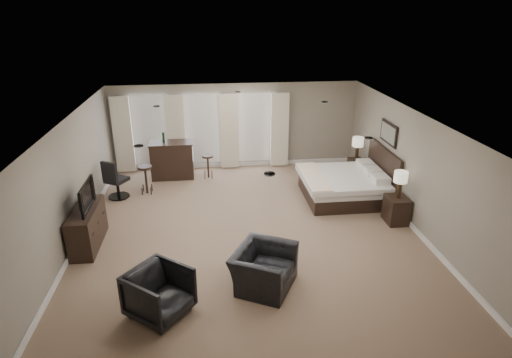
{
  "coord_description": "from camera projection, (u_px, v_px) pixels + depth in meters",
  "views": [
    {
      "loc": [
        -0.82,
        -8.5,
        4.79
      ],
      "look_at": [
        0.2,
        0.4,
        1.1
      ],
      "focal_mm": 30.0,
      "sensor_mm": 36.0,
      "label": 1
    }
  ],
  "objects": [
    {
      "name": "nightstand_far",
      "position": [
        356.0,
        168.0,
        12.69
      ],
      "size": [
        0.4,
        0.49,
        0.53
      ],
      "primitive_type": "cube",
      "color": "black",
      "rests_on": "ground"
    },
    {
      "name": "wall_art",
      "position": [
        388.0,
        133.0,
        10.81
      ],
      "size": [
        0.04,
        0.96,
        0.56
      ],
      "primitive_type": "cube",
      "color": "slate",
      "rests_on": "room"
    },
    {
      "name": "desk_chair",
      "position": [
        117.0,
        179.0,
        11.19
      ],
      "size": [
        0.75,
        0.75,
        1.07
      ],
      "primitive_type": "cube",
      "rotation": [
        0.0,
        0.0,
        2.6
      ],
      "color": "black",
      "rests_on": "ground"
    },
    {
      "name": "lamp_near",
      "position": [
        400.0,
        185.0,
        9.76
      ],
      "size": [
        0.31,
        0.31,
        0.64
      ],
      "primitive_type": "cube",
      "color": "beige",
      "rests_on": "nightstand_near"
    },
    {
      "name": "bar_stool_right",
      "position": [
        208.0,
        166.0,
        12.57
      ],
      "size": [
        0.38,
        0.38,
        0.69
      ],
      "primitive_type": "cube",
      "rotation": [
        0.0,
        0.0,
        0.17
      ],
      "color": "black",
      "rests_on": "ground"
    },
    {
      "name": "dresser",
      "position": [
        87.0,
        227.0,
        9.0
      ],
      "size": [
        0.47,
        1.47,
        0.85
      ],
      "primitive_type": "cube",
      "color": "black",
      "rests_on": "ground"
    },
    {
      "name": "armchair_far",
      "position": [
        159.0,
        291.0,
        6.95
      ],
      "size": [
        1.2,
        1.21,
        0.91
      ],
      "primitive_type": "imported",
      "rotation": [
        0.0,
        0.0,
        0.9
      ],
      "color": "black",
      "rests_on": "ground"
    },
    {
      "name": "bar_stool_left",
      "position": [
        146.0,
        180.0,
        11.51
      ],
      "size": [
        0.44,
        0.44,
        0.78
      ],
      "primitive_type": "cube",
      "rotation": [
        0.0,
        0.0,
        -0.2
      ],
      "color": "black",
      "rests_on": "ground"
    },
    {
      "name": "tv",
      "position": [
        84.0,
        206.0,
        8.81
      ],
      "size": [
        0.58,
        1.0,
        0.13
      ],
      "primitive_type": "imported",
      "rotation": [
        0.0,
        0.0,
        1.57
      ],
      "color": "black",
      "rests_on": "dresser"
    },
    {
      "name": "lamp_far",
      "position": [
        357.0,
        149.0,
        12.46
      ],
      "size": [
        0.33,
        0.33,
        0.68
      ],
      "primitive_type": "cube",
      "color": "beige",
      "rests_on": "nightstand_far"
    },
    {
      "name": "bed",
      "position": [
        342.0,
        174.0,
        11.11
      ],
      "size": [
        2.11,
        2.01,
        1.34
      ],
      "primitive_type": "cube",
      "color": "silver",
      "rests_on": "ground"
    },
    {
      "name": "bar_counter",
      "position": [
        172.0,
        160.0,
        12.5
      ],
      "size": [
        1.26,
        0.66,
        1.1
      ],
      "primitive_type": "cube",
      "color": "black",
      "rests_on": "ground"
    },
    {
      "name": "armchair_near",
      "position": [
        264.0,
        262.0,
        7.66
      ],
      "size": [
        1.18,
        1.34,
        0.98
      ],
      "primitive_type": "imported",
      "rotation": [
        0.0,
        0.0,
        1.08
      ],
      "color": "black",
      "rests_on": "ground"
    },
    {
      "name": "nightstand_near",
      "position": [
        396.0,
        210.0,
        10.0
      ],
      "size": [
        0.47,
        0.58,
        0.63
      ],
      "primitive_type": "cube",
      "color": "black",
      "rests_on": "ground"
    },
    {
      "name": "room",
      "position": [
        249.0,
        178.0,
        9.23
      ],
      "size": [
        7.6,
        8.6,
        2.64
      ],
      "color": "#7C634F",
      "rests_on": "ground"
    },
    {
      "name": "window_bay",
      "position": [
        203.0,
        131.0,
        12.93
      ],
      "size": [
        5.25,
        0.2,
        2.3
      ],
      "color": "silver",
      "rests_on": "room"
    }
  ]
}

